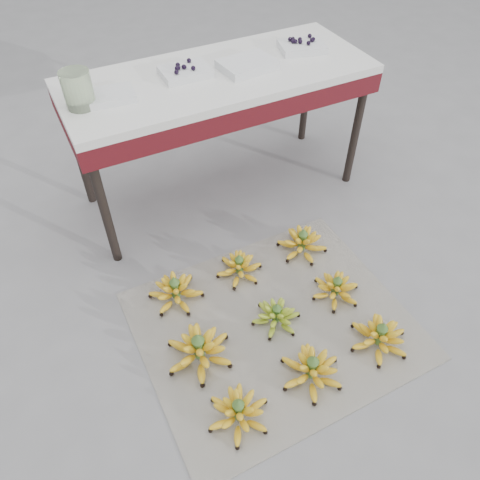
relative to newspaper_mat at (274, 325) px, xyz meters
name	(u,v)px	position (x,y,z in m)	size (l,w,h in m)	color
ground	(284,319)	(0.06, 0.01, 0.00)	(60.00, 60.00, 0.00)	slate
newspaper_mat	(274,325)	(0.00, 0.00, 0.00)	(1.25, 1.05, 0.01)	beige
bunch_front_left	(238,412)	(-0.36, -0.33, 0.06)	(0.28, 0.28, 0.16)	yellow
bunch_front_center	(311,370)	(0.01, -0.31, 0.06)	(0.29, 0.29, 0.17)	yellow
bunch_front_right	(379,337)	(0.37, -0.31, 0.06)	(0.35, 0.35, 0.16)	yellow
bunch_mid_left	(199,350)	(-0.39, 0.00, 0.07)	(0.30, 0.30, 0.19)	yellow
bunch_mid_center	(276,316)	(0.02, 0.01, 0.05)	(0.29, 0.29, 0.14)	#7CA11C
bunch_mid_right	(336,289)	(0.36, 0.02, 0.05)	(0.32, 0.32, 0.15)	yellow
bunch_back_left	(176,291)	(-0.36, 0.36, 0.06)	(0.33, 0.33, 0.16)	yellow
bunch_back_center	(239,267)	(-0.01, 0.36, 0.05)	(0.29, 0.29, 0.15)	yellow
bunch_back_right	(302,243)	(0.38, 0.36, 0.06)	(0.34, 0.34, 0.16)	yellow
vendor_table	(219,88)	(0.21, 1.04, 0.69)	(1.63, 0.65, 0.78)	black
tray_far_left	(111,96)	(-0.35, 1.01, 0.80)	(0.23, 0.18, 0.04)	silver
tray_left	(185,71)	(0.05, 1.08, 0.80)	(0.25, 0.18, 0.06)	silver
tray_right	(247,65)	(0.36, 1.00, 0.80)	(0.30, 0.23, 0.04)	silver
tray_far_right	(302,46)	(0.74, 1.06, 0.80)	(0.28, 0.23, 0.06)	silver
glass_jar	(78,90)	(-0.49, 1.01, 0.86)	(0.14, 0.14, 0.17)	beige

